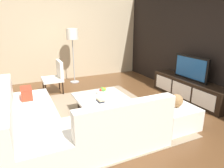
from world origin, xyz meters
TOP-DOWN VIEW (x-y plane):
  - ground_plane at (0.00, 0.00)m, footprint 14.00×14.00m
  - feature_wall_back at (0.00, 2.70)m, footprint 6.40×0.12m
  - side_wall_left at (-3.20, 0.20)m, footprint 0.12×5.20m
  - area_rug at (-0.10, 0.00)m, footprint 3.14×2.61m
  - media_console at (0.00, 2.40)m, footprint 2.17×0.48m
  - television at (0.00, 2.40)m, footprint 1.02×0.06m
  - sectional_couch at (0.52, -0.88)m, footprint 2.47×2.37m
  - coffee_table at (-0.10, 0.10)m, footprint 1.00×1.02m
  - accent_chair_near at (-1.87, -0.50)m, footprint 0.55×0.52m
  - floor_lamp at (-2.61, 0.20)m, footprint 0.34×0.34m
  - ottoman at (0.97, 1.11)m, footprint 0.70×0.70m
  - fruit_bowl at (-0.28, 0.20)m, footprint 0.28×0.28m
  - decorative_ball at (0.97, 1.11)m, footprint 0.24×0.24m
  - book_stack at (0.12, -0.01)m, footprint 0.19×0.12m

SIDE VIEW (x-z plane):
  - ground_plane at x=0.00m, z-range 0.00..0.00m
  - area_rug at x=-0.10m, z-range 0.00..0.01m
  - ottoman at x=0.97m, z-range 0.00..0.40m
  - coffee_table at x=-0.10m, z-range 0.01..0.39m
  - media_console at x=0.00m, z-range 0.00..0.50m
  - sectional_couch at x=0.52m, z-range -0.13..0.71m
  - book_stack at x=0.12m, z-range 0.38..0.44m
  - fruit_bowl at x=-0.28m, z-range 0.36..0.50m
  - accent_chair_near at x=-1.87m, z-range 0.05..0.92m
  - decorative_ball at x=0.97m, z-range 0.40..0.64m
  - television at x=0.00m, z-range 0.50..1.08m
  - feature_wall_back at x=0.00m, z-range 0.00..2.80m
  - side_wall_left at x=-3.20m, z-range 0.00..2.80m
  - floor_lamp at x=-2.61m, z-range 0.58..2.24m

